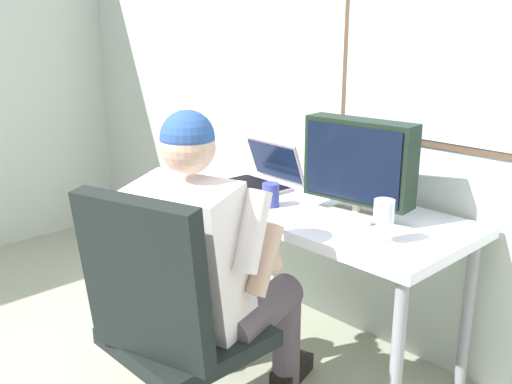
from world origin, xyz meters
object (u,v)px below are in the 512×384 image
object	(u,v)px
wine_glass	(384,214)
desk	(303,217)
coffee_mug	(271,195)
office_chair	(166,315)
person_seated	(212,266)
crt_monitor	(359,163)
laptop	(263,174)

from	to	relation	value
wine_glass	desk	bearing A→B (deg)	163.76
wine_glass	coffee_mug	size ratio (longest dim) A/B	1.59
office_chair	person_seated	distance (m)	0.28
office_chair	wine_glass	distance (m)	0.86
wine_glass	coffee_mug	distance (m)	0.60
person_seated	coffee_mug	distance (m)	0.52
person_seated	crt_monitor	size ratio (longest dim) A/B	2.61
office_chair	crt_monitor	bearing A→B (deg)	83.14
crt_monitor	desk	bearing A→B (deg)	-173.46
desk	wine_glass	size ratio (longest dim) A/B	9.10
laptop	office_chair	bearing A→B (deg)	-62.42
office_chair	laptop	size ratio (longest dim) A/B	2.81
person_seated	wine_glass	xyz separation A→B (m)	(0.44, 0.46, 0.21)
laptop	wine_glass	distance (m)	0.89
crt_monitor	wine_glass	bearing A→B (deg)	-35.71
coffee_mug	office_chair	bearing A→B (deg)	-72.66
person_seated	desk	bearing A→B (deg)	98.99
person_seated	wine_glass	size ratio (longest dim) A/B	7.54
desk	person_seated	bearing A→B (deg)	-81.01
laptop	coffee_mug	bearing A→B (deg)	-38.39
wine_glass	office_chair	bearing A→B (deg)	-117.12
office_chair	person_seated	xyz separation A→B (m)	(-0.07, 0.26, 0.08)
coffee_mug	desk	bearing A→B (deg)	66.36
person_seated	laptop	distance (m)	0.81
person_seated	wine_glass	bearing A→B (deg)	46.64
desk	person_seated	xyz separation A→B (m)	(0.10, -0.62, -0.02)
person_seated	coffee_mug	world-z (taller)	person_seated
laptop	coffee_mug	distance (m)	0.33
desk	office_chair	distance (m)	0.90
office_chair	crt_monitor	xyz separation A→B (m)	(0.11, 0.91, 0.40)
office_chair	coffee_mug	world-z (taller)	office_chair
office_chair	wine_glass	xyz separation A→B (m)	(0.37, 0.72, 0.29)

